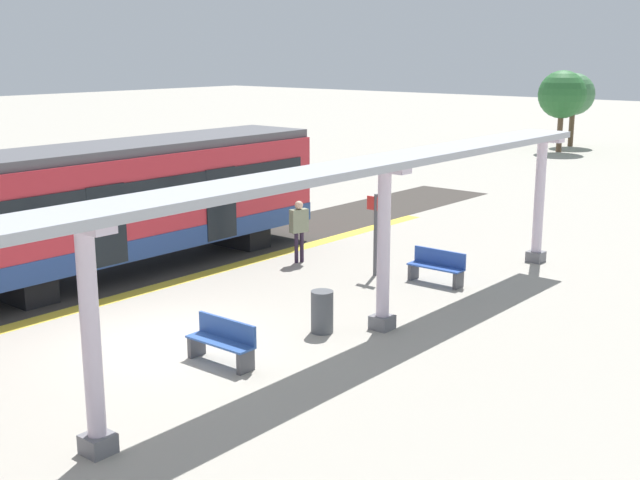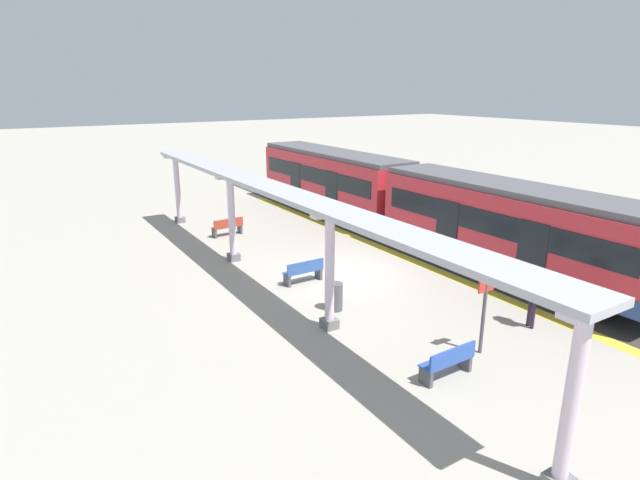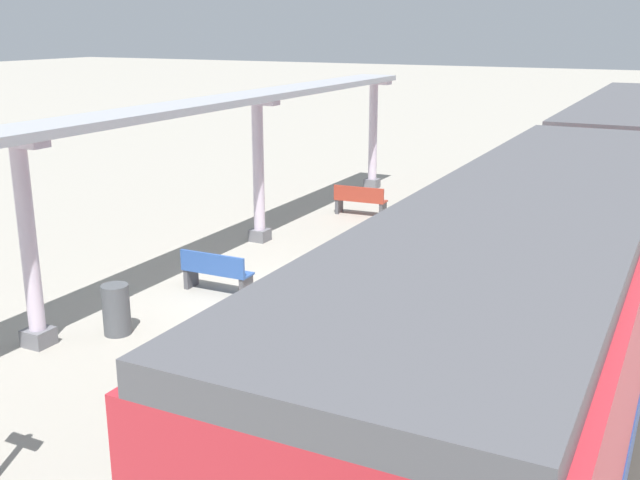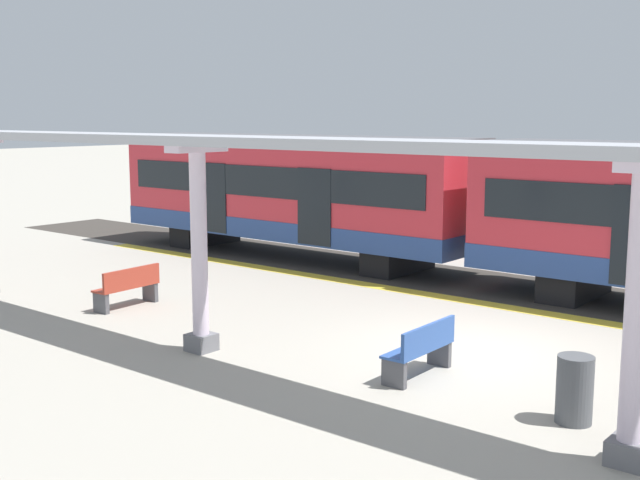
# 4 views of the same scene
# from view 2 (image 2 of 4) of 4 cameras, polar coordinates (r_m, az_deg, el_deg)

# --- Properties ---
(ground_plane) EXTENTS (176.00, 176.00, 0.00)m
(ground_plane) POSITION_cam_2_polar(r_m,az_deg,el_deg) (19.66, 2.77, -3.74)
(ground_plane) COLOR #A19C90
(tactile_edge_strip) EXTENTS (0.50, 28.53, 0.01)m
(tactile_edge_strip) POSITION_cam_2_polar(r_m,az_deg,el_deg) (21.56, 9.84, -2.10)
(tactile_edge_strip) COLOR gold
(tactile_edge_strip) RESTS_ON ground
(trackbed) EXTENTS (3.20, 40.53, 0.01)m
(trackbed) POSITION_cam_2_polar(r_m,az_deg,el_deg) (22.78, 13.34, -1.28)
(trackbed) COLOR #38332D
(trackbed) RESTS_ON ground
(train_near_carriage) EXTENTS (2.65, 11.45, 3.48)m
(train_near_carriage) POSITION_cam_2_polar(r_m,az_deg,el_deg) (28.87, 1.37, 6.66)
(train_near_carriage) COLOR #BB2833
(train_near_carriage) RESTS_ON ground
(train_far_carriage) EXTENTS (2.65, 11.45, 3.48)m
(train_far_carriage) POSITION_cam_2_polar(r_m,az_deg,el_deg) (20.15, 20.46, 1.16)
(train_far_carriage) COLOR #BB2833
(train_far_carriage) RESTS_ON ground
(canopy_pillar_nearest) EXTENTS (1.10, 0.44, 3.54)m
(canopy_pillar_nearest) POSITION_cam_2_polar(r_m,az_deg,el_deg) (27.58, -15.61, 5.51)
(canopy_pillar_nearest) COLOR slate
(canopy_pillar_nearest) RESTS_ON ground
(canopy_pillar_second) EXTENTS (1.10, 0.44, 3.54)m
(canopy_pillar_second) POSITION_cam_2_polar(r_m,az_deg,el_deg) (20.87, -9.82, 2.41)
(canopy_pillar_second) COLOR slate
(canopy_pillar_second) RESTS_ON ground
(canopy_pillar_third) EXTENTS (1.10, 0.44, 3.54)m
(canopy_pillar_third) POSITION_cam_2_polar(r_m,az_deg,el_deg) (14.67, 1.08, -3.50)
(canopy_pillar_third) COLOR slate
(canopy_pillar_third) RESTS_ON ground
(canopy_pillar_fourth) EXTENTS (1.10, 0.44, 3.54)m
(canopy_pillar_fourth) POSITION_cam_2_polar(r_m,az_deg,el_deg) (9.93, 26.26, -15.92)
(canopy_pillar_fourth) COLOR slate
(canopy_pillar_fourth) RESTS_ON ground
(canopy_beam) EXTENTS (1.20, 22.79, 0.16)m
(canopy_beam) POSITION_cam_2_polar(r_m,az_deg,el_deg) (17.13, -5.32, 5.73)
(canopy_beam) COLOR #A8AAB2
(canopy_beam) RESTS_ON canopy_pillar_nearest
(bench_near_end) EXTENTS (1.51, 0.46, 0.86)m
(bench_near_end) POSITION_cam_2_polar(r_m,az_deg,el_deg) (18.58, -1.79, -3.52)
(bench_near_end) COLOR #2E529C
(bench_near_end) RESTS_ON ground
(bench_mid_platform) EXTENTS (1.52, 0.53, 0.86)m
(bench_mid_platform) POSITION_cam_2_polar(r_m,az_deg,el_deg) (24.83, -10.26, 1.46)
(bench_mid_platform) COLOR #A13525
(bench_mid_platform) RESTS_ON ground
(bench_far_end) EXTENTS (1.51, 0.46, 0.86)m
(bench_far_end) POSITION_cam_2_polar(r_m,az_deg,el_deg) (13.17, 14.16, -13.04)
(bench_far_end) COLOR #2A4FA7
(bench_far_end) RESTS_ON ground
(trash_bin) EXTENTS (0.48, 0.48, 0.91)m
(trash_bin) POSITION_cam_2_polar(r_m,az_deg,el_deg) (16.38, 1.70, -6.34)
(trash_bin) COLOR #4C4F53
(trash_bin) RESTS_ON ground
(platform_info_sign) EXTENTS (0.56, 0.10, 2.20)m
(platform_info_sign) POSITION_cam_2_polar(r_m,az_deg,el_deg) (14.17, 17.86, -7.16)
(platform_info_sign) COLOR #4C4C51
(platform_info_sign) RESTS_ON ground
(passenger_waiting_near_edge) EXTENTS (0.37, 0.56, 1.77)m
(passenger_waiting_near_edge) POSITION_cam_2_polar(r_m,az_deg,el_deg) (16.24, 22.77, -5.43)
(passenger_waiting_near_edge) COLOR #2B1E31
(passenger_waiting_near_edge) RESTS_ON ground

